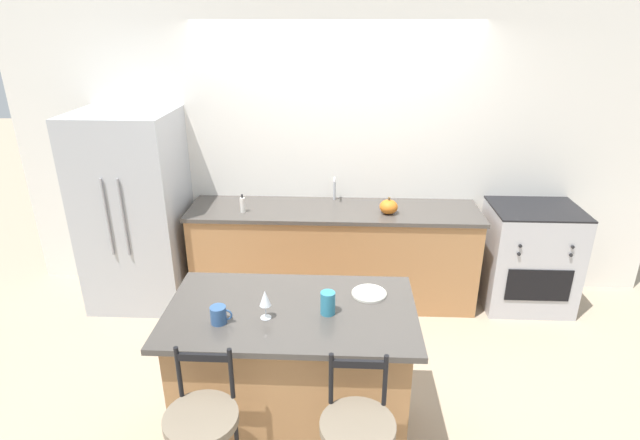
# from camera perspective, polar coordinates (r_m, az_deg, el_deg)

# --- Properties ---
(ground_plane) EXTENTS (18.00, 18.00, 0.00)m
(ground_plane) POSITION_cam_1_polar(r_m,az_deg,el_deg) (4.59, 1.38, -11.10)
(ground_plane) COLOR tan
(wall_back) EXTENTS (6.00, 0.07, 2.70)m
(wall_back) POSITION_cam_1_polar(r_m,az_deg,el_deg) (4.67, 1.73, 7.72)
(wall_back) COLOR silver
(wall_back) RESTS_ON ground_plane
(back_counter) EXTENTS (2.61, 0.67, 0.92)m
(back_counter) POSITION_cam_1_polar(r_m,az_deg,el_deg) (4.69, 1.54, -3.84)
(back_counter) COLOR #A87547
(back_counter) RESTS_ON ground_plane
(sink_faucet) EXTENTS (0.02, 0.13, 0.22)m
(sink_faucet) POSITION_cam_1_polar(r_m,az_deg,el_deg) (4.64, 1.66, 3.87)
(sink_faucet) COLOR #ADAFB5
(sink_faucet) RESTS_ON back_counter
(kitchen_island) EXTENTS (1.45, 0.83, 0.96)m
(kitchen_island) POSITION_cam_1_polar(r_m,az_deg,el_deg) (3.21, -3.15, -17.31)
(kitchen_island) COLOR #A87547
(kitchen_island) RESTS_ON ground_plane
(refrigerator) EXTENTS (0.85, 0.78, 1.78)m
(refrigerator) POSITION_cam_1_polar(r_m,az_deg,el_deg) (4.81, -20.36, 1.00)
(refrigerator) COLOR #ADAFB5
(refrigerator) RESTS_ON ground_plane
(oven_range) EXTENTS (0.77, 0.65, 0.96)m
(oven_range) POSITION_cam_1_polar(r_m,az_deg,el_deg) (4.97, 22.71, -3.87)
(oven_range) COLOR #B7B7BC
(oven_range) RESTS_ON ground_plane
(bar_stool_near) EXTENTS (0.36, 0.36, 1.05)m
(bar_stool_near) POSITION_cam_1_polar(r_m,az_deg,el_deg) (2.74, -13.14, -23.10)
(bar_stool_near) COLOR black
(bar_stool_near) RESTS_ON ground_plane
(dinner_plate) EXTENTS (0.21, 0.21, 0.02)m
(dinner_plate) POSITION_cam_1_polar(r_m,az_deg,el_deg) (3.07, 5.64, -8.31)
(dinner_plate) COLOR beige
(dinner_plate) RESTS_ON kitchen_island
(wine_glass) EXTENTS (0.06, 0.06, 0.17)m
(wine_glass) POSITION_cam_1_polar(r_m,az_deg,el_deg) (2.80, -6.29, -8.96)
(wine_glass) COLOR white
(wine_glass) RESTS_ON kitchen_island
(coffee_mug) EXTENTS (0.12, 0.09, 0.10)m
(coffee_mug) POSITION_cam_1_polar(r_m,az_deg,el_deg) (2.84, -11.49, -10.58)
(coffee_mug) COLOR #335689
(coffee_mug) RESTS_ON kitchen_island
(tumbler_cup) EXTENTS (0.08, 0.08, 0.14)m
(tumbler_cup) POSITION_cam_1_polar(r_m,az_deg,el_deg) (2.85, 0.96, -9.46)
(tumbler_cup) COLOR teal
(tumbler_cup) RESTS_ON kitchen_island
(pumpkin_decoration) EXTENTS (0.16, 0.16, 0.15)m
(pumpkin_decoration) POSITION_cam_1_polar(r_m,az_deg,el_deg) (4.39, 7.85, 1.52)
(pumpkin_decoration) COLOR orange
(pumpkin_decoration) RESTS_ON back_counter
(soap_bottle) EXTENTS (0.05, 0.05, 0.17)m
(soap_bottle) POSITION_cam_1_polar(r_m,az_deg,el_deg) (4.43, -8.84, 1.74)
(soap_bottle) COLOR silver
(soap_bottle) RESTS_ON back_counter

